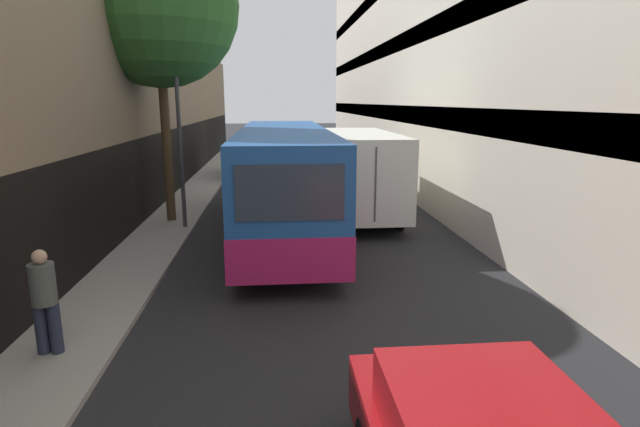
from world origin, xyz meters
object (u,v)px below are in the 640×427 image
object	(u,v)px
street_tree_left	(157,5)
street_lamp	(173,35)
bus	(284,178)
box_truck	(353,168)
pedestrian	(44,298)
panel_van	(249,155)

from	to	relation	value
street_tree_left	street_lamp	bearing A→B (deg)	-57.90
bus	box_truck	xyz separation A→B (m)	(2.44, 2.57, -0.08)
box_truck	street_lamp	xyz separation A→B (m)	(-5.47, -2.21, 4.09)
pedestrian	street_lamp	world-z (taller)	street_lamp
box_truck	pedestrian	bearing A→B (deg)	-121.66
street_lamp	box_truck	bearing A→B (deg)	21.99
box_truck	bus	bearing A→B (deg)	-133.41
panel_van	street_tree_left	distance (m)	11.79
bus	pedestrian	bearing A→B (deg)	-116.65
pedestrian	street_tree_left	distance (m)	10.33
pedestrian	bus	bearing A→B (deg)	63.35
box_truck	pedestrian	world-z (taller)	box_truck
pedestrian	street_lamp	xyz separation A→B (m)	(0.68, 7.76, 4.65)
street_lamp	street_tree_left	distance (m)	1.44
bus	street_tree_left	xyz separation A→B (m)	(-3.62, 1.29, 4.95)
bus	panel_van	bearing A→B (deg)	98.02
street_tree_left	box_truck	bearing A→B (deg)	11.95
bus	street_tree_left	size ratio (longest dim) A/B	1.28
box_truck	panel_van	world-z (taller)	box_truck
street_lamp	pedestrian	bearing A→B (deg)	-94.98
bus	box_truck	bearing A→B (deg)	46.59
bus	box_truck	distance (m)	3.55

